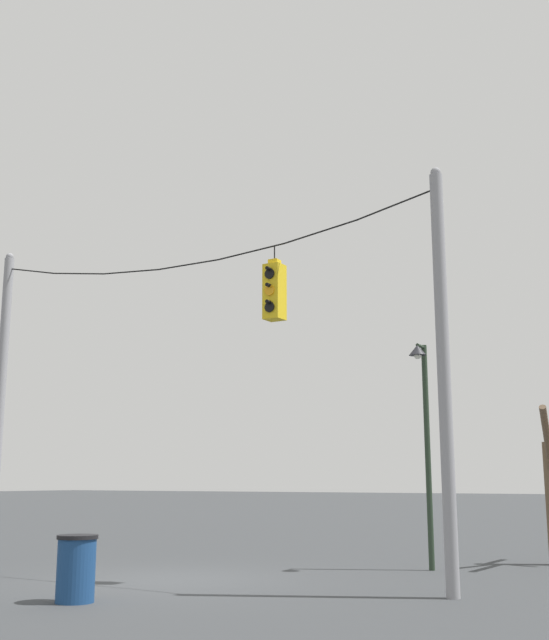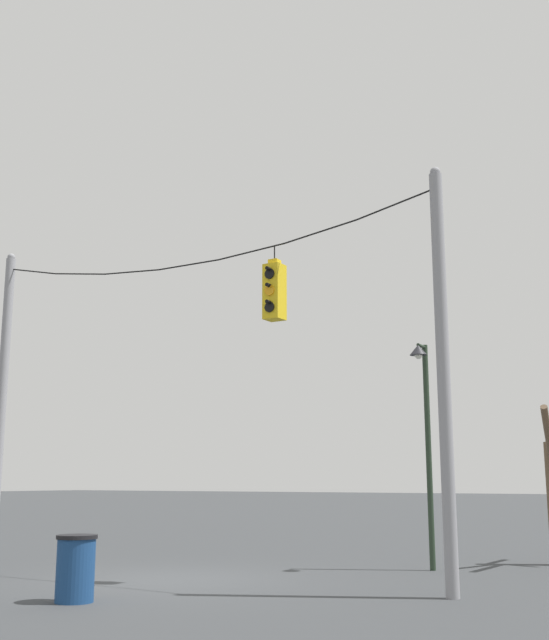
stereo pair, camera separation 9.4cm
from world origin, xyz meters
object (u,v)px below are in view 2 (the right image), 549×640
at_px(traffic_light_near_right_pole, 274,291).
at_px(utility_pole_right, 444,372).
at_px(utility_pole_left, 2,403).
at_px(street_lamp, 425,418).
at_px(trash_bin, 76,568).

bearing_deg(traffic_light_near_right_pole, utility_pole_right, 0.14).
xyz_separation_m(utility_pole_right, traffic_light_near_right_pole, (-3.24, -0.01, 1.76)).
bearing_deg(utility_pole_left, street_lamp, 21.47).
xyz_separation_m(utility_pole_right, street_lamp, (-1.64, 3.52, -0.46)).
bearing_deg(trash_bin, utility_pole_left, 150.18).
bearing_deg(trash_bin, traffic_light_near_right_pole, 64.72).
distance_m(utility_pole_right, trash_bin, 6.59).
relative_size(traffic_light_near_right_pole, street_lamp, 0.31).
height_order(utility_pole_left, utility_pole_right, same).
bearing_deg(utility_pole_left, traffic_light_near_right_pole, -0.06).
relative_size(utility_pole_left, trash_bin, 7.20).
height_order(traffic_light_near_right_pole, street_lamp, traffic_light_near_right_pole).
distance_m(traffic_light_near_right_pole, trash_bin, 6.05).
distance_m(traffic_light_near_right_pole, street_lamp, 4.47).
distance_m(utility_pole_left, street_lamp, 9.63).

